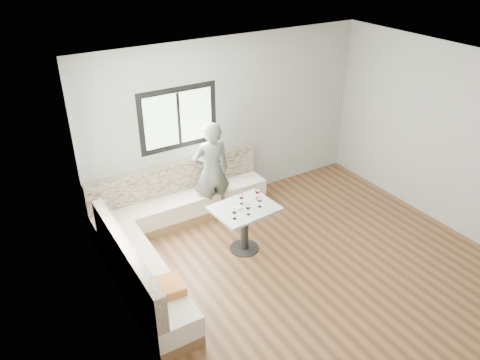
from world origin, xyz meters
name	(u,v)px	position (x,y,z in m)	size (l,w,h in m)	color
room	(321,184)	(-0.08, 0.08, 1.41)	(5.01, 5.01, 2.81)	brown
banquette	(166,230)	(-1.59, 1.63, 0.33)	(2.90, 2.80, 0.95)	brown
table	(244,218)	(-0.61, 1.03, 0.55)	(0.94, 0.76, 0.73)	black
person	(211,171)	(-0.58, 2.07, 0.83)	(0.61, 0.40, 1.66)	#565B52
olive_ramekin	(239,208)	(-0.70, 1.04, 0.75)	(0.10, 0.10, 0.04)	white
wine_glass_a	(234,212)	(-0.88, 0.85, 0.85)	(0.07, 0.07, 0.17)	white
wine_glass_b	(248,207)	(-0.66, 0.85, 0.85)	(0.07, 0.07, 0.17)	white
wine_glass_c	(260,200)	(-0.41, 0.93, 0.85)	(0.07, 0.07, 0.17)	white
wine_glass_d	(242,197)	(-0.59, 1.13, 0.85)	(0.07, 0.07, 0.17)	white
wine_glass_e	(258,192)	(-0.32, 1.14, 0.85)	(0.07, 0.07, 0.17)	white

